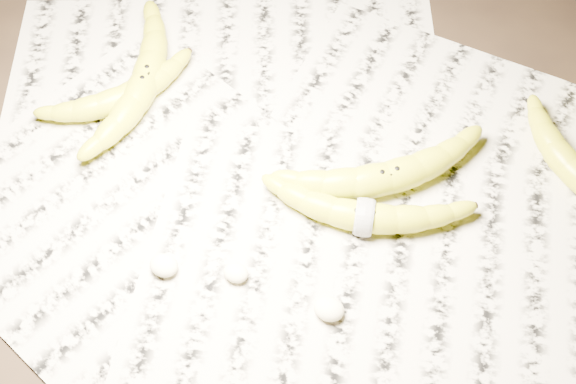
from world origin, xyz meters
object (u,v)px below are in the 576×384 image
(banana_center, at_px, (388,176))
(banana_taped, at_px, (364,215))
(banana_left_b, at_px, (122,96))
(banana_upper_a, at_px, (571,166))
(banana_left_a, at_px, (145,79))

(banana_center, bearing_deg, banana_taped, -134.86)
(banana_left_b, distance_m, banana_upper_a, 0.54)
(banana_left_b, distance_m, banana_taped, 0.33)
(banana_center, relative_size, banana_taped, 1.04)
(banana_left_a, distance_m, banana_taped, 0.32)
(banana_upper_a, bearing_deg, banana_left_b, -131.56)
(banana_upper_a, bearing_deg, banana_taped, -105.15)
(banana_left_a, relative_size, banana_left_b, 1.27)
(banana_center, bearing_deg, banana_upper_a, -10.87)
(banana_taped, bearing_deg, banana_center, 69.55)
(banana_center, relative_size, banana_upper_a, 1.22)
(banana_left_a, distance_m, banana_center, 0.32)
(banana_left_a, xyz_separation_m, banana_taped, (0.31, -0.09, -0.00))
(banana_left_a, distance_m, banana_left_b, 0.04)
(banana_center, height_order, banana_upper_a, banana_center)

